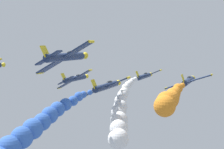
# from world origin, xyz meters

# --- Properties ---
(airplane_lead) EXTENTS (8.91, 10.35, 4.13)m
(airplane_lead) POSITION_xyz_m (0.09, 20.59, 110.11)
(airplane_lead) COLOR navy
(smoke_trail_lead) EXTENTS (7.81, 26.60, 8.53)m
(smoke_trail_lead) POSITION_xyz_m (3.73, -5.00, 106.07)
(smoke_trail_lead) COLOR white
(airplane_left_inner) EXTENTS (8.56, 10.35, 4.90)m
(airplane_left_inner) POSITION_xyz_m (-12.33, 7.66, 110.33)
(airplane_left_inner) COLOR navy
(airplane_right_inner) EXTENTS (9.14, 10.35, 3.54)m
(airplane_right_inner) POSITION_xyz_m (13.00, 8.11, 110.92)
(airplane_right_inner) COLOR navy
(smoke_trail_right_inner) EXTENTS (2.99, 17.95, 3.17)m
(smoke_trail_right_inner) POSITION_xyz_m (13.48, -10.66, 110.45)
(smoke_trail_right_inner) COLOR orange
(airplane_left_outer) EXTENTS (8.89, 10.35, 4.20)m
(airplane_left_outer) POSITION_xyz_m (0.70, -4.04, 110.74)
(airplane_left_outer) COLOR navy
(smoke_trail_left_outer) EXTENTS (3.99, 19.99, 7.02)m
(smoke_trail_left_outer) POSITION_xyz_m (-0.45, -24.28, 107.58)
(smoke_trail_left_outer) COLOR blue
(airplane_high_slot) EXTENTS (8.60, 10.35, 4.83)m
(airplane_high_slot) POSITION_xyz_m (0.43, -17.13, 116.43)
(airplane_high_slot) COLOR navy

